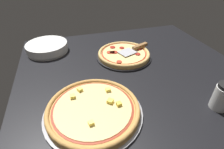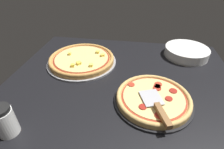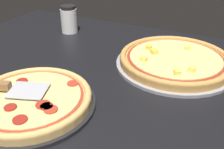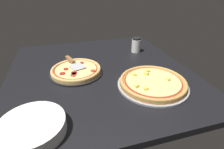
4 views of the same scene
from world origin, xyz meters
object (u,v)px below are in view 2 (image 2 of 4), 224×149
(serving_spatula, at_px, (159,110))
(pizza_back, at_px, (82,59))
(plate_stack, at_px, (186,52))
(pizza_front, at_px, (153,98))
(parmesan_shaker, at_px, (5,121))

(serving_spatula, bearing_deg, pizza_back, 49.01)
(pizza_back, height_order, plate_stack, plate_stack)
(pizza_front, bearing_deg, parmesan_shaker, 114.69)
(pizza_front, relative_size, plate_stack, 1.21)
(pizza_back, bearing_deg, parmesan_shaker, 167.53)
(pizza_front, xyz_separation_m, pizza_back, (0.27, 0.39, 0.00))
(plate_stack, bearing_deg, serving_spatula, 159.71)
(pizza_front, height_order, parmesan_shaker, parmesan_shaker)
(plate_stack, relative_size, parmesan_shaker, 2.19)
(serving_spatula, distance_m, parmesan_shaker, 0.54)
(parmesan_shaker, bearing_deg, pizza_front, -65.31)
(pizza_front, xyz_separation_m, plate_stack, (0.45, -0.21, 0.00))
(plate_stack, bearing_deg, pizza_back, 106.32)
(serving_spatula, bearing_deg, pizza_front, 10.19)
(pizza_front, relative_size, pizza_back, 0.85)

